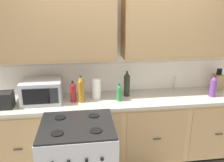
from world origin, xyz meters
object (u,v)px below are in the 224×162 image
(knife_block, at_px, (217,82))
(bottle_dark, at_px, (127,84))
(bottle_violet, at_px, (213,86))
(bottle_red, at_px, (73,92))
(paper_towel_roll, at_px, (96,88))
(toaster, at_px, (1,100))
(microwave, at_px, (42,91))
(bottle_green, at_px, (119,93))
(bottle_amber, at_px, (81,89))

(knife_block, xyz_separation_m, bottle_dark, (-1.33, -0.07, 0.05))
(bottle_violet, bearing_deg, bottle_red, 177.82)
(paper_towel_roll, height_order, bottle_red, bottle_red)
(toaster, height_order, bottle_red, bottle_red)
(microwave, xyz_separation_m, toaster, (-0.46, -0.12, -0.04))
(bottle_green, height_order, bottle_amber, bottle_amber)
(bottle_green, bearing_deg, bottle_dark, 51.41)
(paper_towel_roll, xyz_separation_m, bottle_dark, (0.40, 0.02, 0.03))
(knife_block, distance_m, paper_towel_roll, 1.73)
(bottle_green, height_order, bottle_red, bottle_red)
(paper_towel_roll, relative_size, bottle_red, 0.97)
(knife_block, bearing_deg, bottle_amber, -174.13)
(bottle_violet, bearing_deg, microwave, 176.94)
(paper_towel_roll, bearing_deg, bottle_green, -25.51)
(microwave, relative_size, bottle_dark, 1.42)
(paper_towel_roll, distance_m, bottle_violet, 1.53)
(paper_towel_roll, distance_m, bottle_dark, 0.41)
(knife_block, distance_m, bottle_dark, 1.33)
(paper_towel_roll, bearing_deg, bottle_violet, -5.66)
(bottle_green, bearing_deg, knife_block, 8.85)
(bottle_dark, height_order, bottle_green, bottle_dark)
(bottle_violet, height_order, bottle_red, bottle_violet)
(toaster, height_order, knife_block, knife_block)
(knife_block, distance_m, bottle_green, 1.47)
(knife_block, bearing_deg, bottle_violet, -130.73)
(bottle_red, bearing_deg, bottle_violet, -2.18)
(microwave, distance_m, bottle_violet, 2.20)
(bottle_dark, bearing_deg, toaster, -173.24)
(toaster, distance_m, bottle_red, 0.84)
(bottle_red, bearing_deg, bottle_green, -5.14)
(bottle_amber, bearing_deg, bottle_red, 167.08)
(bottle_dark, distance_m, bottle_amber, 0.61)
(toaster, distance_m, paper_towel_roll, 1.14)
(bottle_dark, height_order, bottle_red, bottle_dark)
(toaster, height_order, bottle_dark, bottle_dark)
(knife_block, bearing_deg, bottle_dark, -177.01)
(toaster, distance_m, bottle_amber, 0.94)
(bottle_dark, bearing_deg, microwave, -176.96)
(bottle_dark, bearing_deg, bottle_amber, -167.86)
(knife_block, bearing_deg, bottle_green, -171.15)
(toaster, bearing_deg, bottle_dark, 6.76)
(bottle_violet, distance_m, bottle_green, 1.24)
(microwave, height_order, bottle_dark, bottle_dark)
(paper_towel_roll, relative_size, bottle_violet, 0.91)
(microwave, xyz_separation_m, bottle_red, (0.38, -0.05, -0.01))
(microwave, relative_size, toaster, 1.71)
(bottle_amber, xyz_separation_m, bottle_red, (-0.10, 0.02, -0.03))
(knife_block, xyz_separation_m, bottle_violet, (-0.21, -0.24, 0.02))
(bottle_amber, bearing_deg, bottle_dark, 12.14)
(bottle_dark, xyz_separation_m, bottle_amber, (-0.60, -0.13, -0.00))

